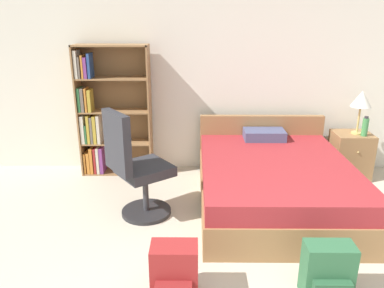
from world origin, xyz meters
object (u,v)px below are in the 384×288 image
bookshelf (105,115)px  water_bottle (365,127)px  backpack_red (174,273)px  bed (273,181)px  backpack_green (328,273)px  office_chair (135,169)px  nightstand (350,155)px  table_lamp (361,100)px

bookshelf → water_bottle: (3.22, -0.23, -0.08)m
water_bottle → backpack_red: 3.11m
bed → water_bottle: (1.21, 0.65, 0.43)m
water_bottle → backpack_green: 2.43m
office_chair → nightstand: (2.58, 1.05, -0.24)m
backpack_green → backpack_red: 1.12m
office_chair → nightstand: bearing=22.2°
bookshelf → bed: bearing=-23.6°
office_chair → water_bottle: office_chair is taller
nightstand → backpack_green: 2.44m
office_chair → bed: bearing=11.6°
office_chair → table_lamp: (2.61, 1.04, 0.48)m
office_chair → backpack_green: (1.56, -1.16, -0.32)m
nightstand → backpack_green: (-1.01, -2.21, -0.08)m
water_bottle → backpack_green: bearing=-117.5°
backpack_red → backpack_green: bearing=0.3°
bed → backpack_red: bed is taller
bookshelf → backpack_red: size_ratio=3.87×
bed → table_lamp: size_ratio=3.73×
bookshelf → bed: 2.25m
nightstand → office_chair: bearing=-157.8°
bed → backpack_red: 1.78m
bookshelf → nightstand: (3.13, -0.12, -0.49)m
backpack_red → bookshelf: bearing=113.1°
bookshelf → backpack_red: 2.61m
bed → office_chair: bearing=-168.4°
office_chair → backpack_green: bearing=-36.7°
office_chair → bookshelf: bearing=115.2°
bookshelf → office_chair: bearing=-64.8°
backpack_green → bed: bearing=94.3°
backpack_green → backpack_red: (-1.12, -0.01, -0.00)m
nightstand → table_lamp: (0.04, -0.01, 0.72)m
bookshelf → backpack_green: (2.12, -2.34, -0.57)m
bookshelf → water_bottle: bookshelf is taller
water_bottle → nightstand: bearing=130.5°
bookshelf → water_bottle: bearing=-4.0°
bed → nightstand: 1.35m
bookshelf → water_bottle: 3.23m
water_bottle → bed: bearing=-151.8°
backpack_green → backpack_red: bearing=-179.7°
table_lamp → water_bottle: 0.33m
office_chair → backpack_red: bearing=-69.1°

